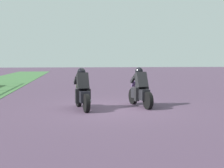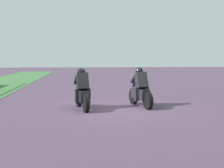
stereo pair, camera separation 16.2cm
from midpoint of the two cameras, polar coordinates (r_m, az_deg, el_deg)
The scene contains 3 objects.
ground_plane at distance 11.73m, azimuth -0.60°, elevation -4.44°, with size 120.00×120.00×0.00m, color #513B52.
rider_lane_a at distance 12.15m, azimuth 4.74°, elevation -1.18°, with size 2.03×0.64×1.51m.
rider_lane_b at distance 11.52m, azimuth -5.78°, elevation -1.50°, with size 2.03×0.61×1.51m.
Camera 1 is at (-11.51, 1.41, 1.82)m, focal length 50.68 mm.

